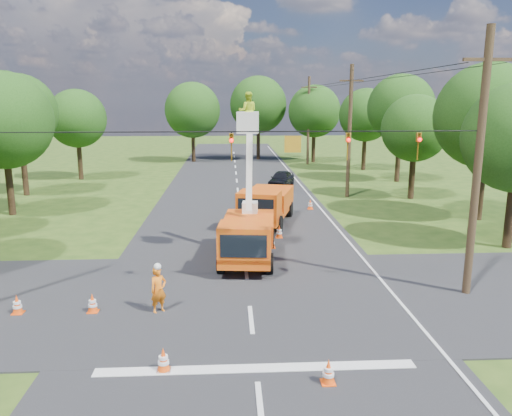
{
  "coord_description": "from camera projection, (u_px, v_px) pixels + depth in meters",
  "views": [
    {
      "loc": [
        -0.69,
        -15.87,
        7.41
      ],
      "look_at": [
        0.5,
        6.2,
        2.6
      ],
      "focal_mm": 35.0,
      "sensor_mm": 36.0,
      "label": 1
    }
  ],
  "objects": [
    {
      "name": "traffic_cone_4",
      "position": [
        92.0,
        303.0,
        17.64
      ],
      "size": [
        0.38,
        0.38,
        0.71
      ],
      "color": "#FF4E0D",
      "rests_on": "ground"
    },
    {
      "name": "traffic_cone_7",
      "position": [
        310.0,
        204.0,
        34.3
      ],
      "size": [
        0.38,
        0.38,
        0.71
      ],
      "color": "#FF4E0D",
      "rests_on": "ground"
    },
    {
      "name": "tree_left_e",
      "position": [
        19.0,
        112.0,
        38.24
      ],
      "size": [
        5.8,
        5.8,
        9.41
      ],
      "color": "#382616",
      "rests_on": "ground"
    },
    {
      "name": "tree_right_d",
      "position": [
        401.0,
        108.0,
        44.75
      ],
      "size": [
        6.0,
        6.0,
        9.7
      ],
      "color": "#382616",
      "rests_on": "ground"
    },
    {
      "name": "tree_far_a",
      "position": [
        192.0,
        110.0,
        59.42
      ],
      "size": [
        6.6,
        6.6,
        9.5
      ],
      "color": "#382616",
      "rests_on": "ground"
    },
    {
      "name": "bucket_truck",
      "position": [
        248.0,
        227.0,
        23.11
      ],
      "size": [
        2.89,
        6.25,
        7.76
      ],
      "rotation": [
        0.0,
        0.0,
        -0.1
      ],
      "color": "#E13F0F",
      "rests_on": "ground"
    },
    {
      "name": "road_main",
      "position": [
        239.0,
        203.0,
        36.61
      ],
      "size": [
        12.0,
        100.0,
        0.06
      ],
      "primitive_type": "cube",
      "color": "black",
      "rests_on": "ground"
    },
    {
      "name": "tree_far_c",
      "position": [
        314.0,
        111.0,
        59.24
      ],
      "size": [
        6.2,
        6.2,
        9.18
      ],
      "color": "#382616",
      "rests_on": "ground"
    },
    {
      "name": "road_cross",
      "position": [
        249.0,
        298.0,
        19.05
      ],
      "size": [
        56.0,
        10.0,
        0.07
      ],
      "primitive_type": "cube",
      "color": "black",
      "rests_on": "ground"
    },
    {
      "name": "traffic_cone_2",
      "position": [
        272.0,
        242.0,
        25.3
      ],
      "size": [
        0.38,
        0.38,
        0.71
      ],
      "color": "#FF4E0D",
      "rests_on": "ground"
    },
    {
      "name": "traffic_cone_0",
      "position": [
        163.0,
        360.0,
        13.8
      ],
      "size": [
        0.38,
        0.38,
        0.71
      ],
      "color": "#FF4E0D",
      "rests_on": "ground"
    },
    {
      "name": "tree_far_b",
      "position": [
        258.0,
        105.0,
        61.66
      ],
      "size": [
        7.0,
        7.0,
        10.32
      ],
      "color": "#382616",
      "rests_on": "ground"
    },
    {
      "name": "distant_car",
      "position": [
        281.0,
        179.0,
        43.29
      ],
      "size": [
        2.93,
        4.38,
        1.39
      ],
      "primitive_type": "imported",
      "rotation": [
        0.0,
        0.0,
        -0.35
      ],
      "color": "black",
      "rests_on": "ground"
    },
    {
      "name": "ground_worker",
      "position": [
        158.0,
        290.0,
        17.57
      ],
      "size": [
        0.74,
        0.69,
        1.69
      ],
      "primitive_type": "imported",
      "rotation": [
        0.0,
        0.0,
        0.64
      ],
      "color": "orange",
      "rests_on": "ground"
    },
    {
      "name": "tree_right_e",
      "position": [
        366.0,
        115.0,
        52.69
      ],
      "size": [
        5.6,
        5.6,
        8.63
      ],
      "color": "#382616",
      "rests_on": "ground"
    },
    {
      "name": "signal_span",
      "position": [
        310.0,
        143.0,
        17.91
      ],
      "size": [
        18.0,
        0.29,
        1.07
      ],
      "color": "black",
      "rests_on": "ground"
    },
    {
      "name": "traffic_cone_1",
      "position": [
        328.0,
        372.0,
        13.2
      ],
      "size": [
        0.38,
        0.38,
        0.71
      ],
      "color": "#FF4E0D",
      "rests_on": "ground"
    },
    {
      "name": "traffic_cone_3",
      "position": [
        279.0,
        232.0,
        27.2
      ],
      "size": [
        0.38,
        0.38,
        0.71
      ],
      "color": "#FF4E0D",
      "rests_on": "ground"
    },
    {
      "name": "stop_bar",
      "position": [
        256.0,
        370.0,
        13.97
      ],
      "size": [
        9.0,
        0.45,
        0.02
      ],
      "primitive_type": "cube",
      "color": "silver",
      "rests_on": "ground"
    },
    {
      "name": "traffic_cone_5",
      "position": [
        17.0,
        305.0,
        17.53
      ],
      "size": [
        0.38,
        0.38,
        0.71
      ],
      "color": "#FF4E0D",
      "rests_on": "ground"
    },
    {
      "name": "pole_right_mid",
      "position": [
        350.0,
        131.0,
        37.92
      ],
      "size": [
        1.8,
        0.3,
        10.0
      ],
      "color": "#4C3823",
      "rests_on": "ground"
    },
    {
      "name": "ground",
      "position": [
        239.0,
        203.0,
        36.61
      ],
      "size": [
        140.0,
        140.0,
        0.0
      ],
      "primitive_type": "plane",
      "color": "#294615",
      "rests_on": "ground"
    },
    {
      "name": "second_truck",
      "position": [
        266.0,
        204.0,
        30.09
      ],
      "size": [
        3.91,
        6.7,
        2.37
      ],
      "rotation": [
        0.0,
        0.0,
        -0.27
      ],
      "color": "#E13F0F",
      "rests_on": "ground"
    },
    {
      "name": "tree_left_d",
      "position": [
        3.0,
        120.0,
        31.59
      ],
      "size": [
        6.2,
        6.2,
        9.24
      ],
      "color": "#382616",
      "rests_on": "ground"
    },
    {
      "name": "tree_left_f",
      "position": [
        77.0,
        119.0,
        46.33
      ],
      "size": [
        5.4,
        5.4,
        8.4
      ],
      "color": "#382616",
      "rests_on": "ground"
    },
    {
      "name": "tree_right_c",
      "position": [
        415.0,
        128.0,
        37.15
      ],
      "size": [
        5.0,
        5.0,
        7.83
      ],
      "color": "#382616",
      "rests_on": "ground"
    },
    {
      "name": "tree_right_b",
      "position": [
        488.0,
        116.0,
        30.18
      ],
      "size": [
        6.4,
        6.4,
        9.65
      ],
      "color": "#382616",
      "rests_on": "ground"
    },
    {
      "name": "pole_right_near",
      "position": [
        478.0,
        163.0,
        18.41
      ],
      "size": [
        1.8,
        0.3,
        10.0
      ],
      "color": "#4C3823",
      "rests_on": "ground"
    },
    {
      "name": "pole_right_far",
      "position": [
        308.0,
        120.0,
        57.44
      ],
      "size": [
        1.8,
        0.3,
        10.0
      ],
      "color": "#4C3823",
      "rests_on": "ground"
    },
    {
      "name": "edge_line",
      "position": [
        315.0,
        202.0,
        36.9
      ],
      "size": [
        0.12,
        90.0,
        0.02
      ],
      "primitive_type": "cube",
      "color": "silver",
      "rests_on": "ground"
    }
  ]
}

